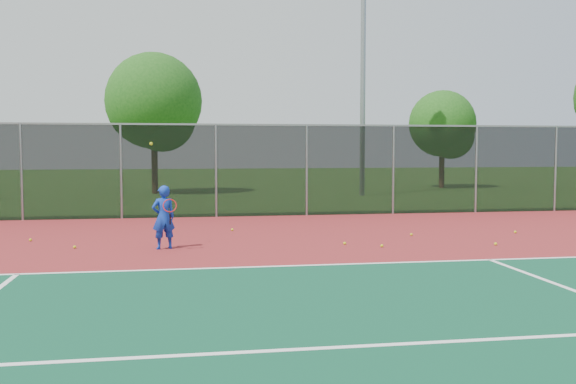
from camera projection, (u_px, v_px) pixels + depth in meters
name	position (u px, v px, depth m)	size (l,w,h in m)	color
ground	(460.00, 300.00, 9.58)	(120.00, 120.00, 0.00)	#2D5B1A
court_apron	(412.00, 274.00, 11.55)	(30.00, 20.00, 0.02)	maroon
fence_back	(307.00, 169.00, 21.29)	(30.00, 0.06, 3.03)	black
tennis_player	(163.00, 217.00, 14.25)	(0.60, 0.65, 2.38)	#1235AC
practice_ball_0	(496.00, 244.00, 14.80)	(0.07, 0.07, 0.07)	#C4C917
practice_ball_1	(345.00, 243.00, 14.90)	(0.07, 0.07, 0.07)	#C4C917
practice_ball_3	(411.00, 235.00, 16.39)	(0.07, 0.07, 0.07)	#C4C917
practice_ball_4	(382.00, 246.00, 14.52)	(0.07, 0.07, 0.07)	#C4C917
practice_ball_5	(75.00, 247.00, 14.34)	(0.07, 0.07, 0.07)	#C4C917
practice_ball_6	(515.00, 232.00, 16.89)	(0.07, 0.07, 0.07)	#C4C917
practice_ball_7	(232.00, 230.00, 17.37)	(0.07, 0.07, 0.07)	#C4C917
practice_ball_8	(30.00, 240.00, 15.45)	(0.07, 0.07, 0.07)	#C4C917
floodlight_n	(363.00, 40.00, 29.79)	(0.90, 0.40, 12.95)	gray
tree_back_left	(156.00, 105.00, 31.28)	(4.70, 4.70, 6.91)	#362513
tree_back_mid	(445.00, 127.00, 35.87)	(3.73, 3.73, 5.47)	#362513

